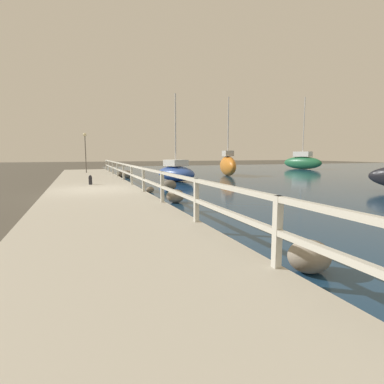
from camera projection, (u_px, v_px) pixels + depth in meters
ground_plane at (95, 195)px, 13.00m from camera, size 120.00×120.00×0.00m
dock_walkway at (95, 192)px, 12.99m from camera, size 3.88×36.00×0.26m
railing at (137, 173)px, 13.53m from camera, size 0.10×32.50×0.98m
boulder_near_dock at (169, 185)px, 14.59m from camera, size 0.69×0.62×0.52m
boulder_mid_strip at (175, 196)px, 10.93m from camera, size 0.66×0.59×0.49m
boulder_far_strip at (309, 256)px, 4.49m from camera, size 0.66×0.59×0.49m
boulder_downstream at (150, 190)px, 13.79m from camera, size 0.37×0.34×0.28m
boulder_upstream at (127, 174)px, 22.10m from camera, size 0.76×0.68×0.57m
boulder_water_edge at (122, 174)px, 22.71m from camera, size 0.67×0.61×0.51m
mooring_bollard at (90, 180)px, 14.95m from camera, size 0.17×0.17×0.47m
dock_lamp at (85, 142)px, 24.10m from camera, size 0.29×0.29×3.20m
sailboat_green at (302, 162)px, 35.30m from camera, size 2.62×5.06×8.28m
sailboat_blue at (176, 172)px, 19.65m from camera, size 2.58×3.76×5.60m
sailboat_orange at (228, 165)px, 24.62m from camera, size 2.00×4.35×6.31m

